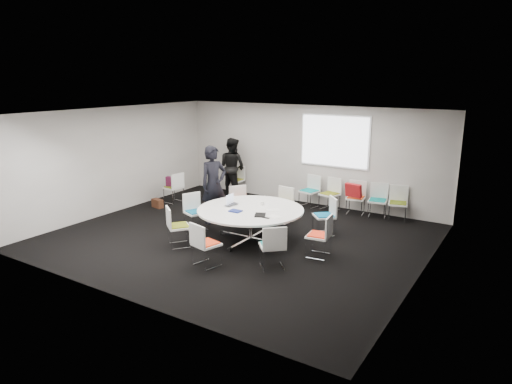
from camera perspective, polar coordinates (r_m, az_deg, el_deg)
The scene contains 31 objects.
room_shell at distance 10.06m, azimuth -1.72°, elevation 1.81°, with size 8.08×7.08×2.88m.
conference_table at distance 10.11m, azimuth -0.70°, elevation -3.07°, with size 2.35×2.35×0.73m.
projection_screen at distance 12.67m, azimuth 9.76°, elevation 6.27°, with size 1.90×0.03×1.35m, color white.
chair_ring_a at distance 9.38m, azimuth 7.88°, elevation -6.41°, with size 0.50×0.51×0.88m.
chair_ring_b at distance 10.68m, azimuth 8.56°, elevation -3.85°, with size 0.64×0.64×0.88m.
chair_ring_c at distance 11.45m, azimuth 3.23°, elevation -2.47°, with size 0.50×0.49×0.88m.
chair_ring_d at distance 11.54m, azimuth -1.94°, elevation -2.32°, with size 0.63×0.63×0.88m.
chair_ring_e at distance 10.94m, azimuth -7.52°, elevation -3.37°, with size 0.59×0.60×0.88m.
chair_ring_f at distance 9.99m, azimuth -9.67°, elevation -5.19°, with size 0.64×0.64×0.88m.
chair_ring_g at distance 8.90m, azimuth -6.27°, elevation -7.53°, with size 0.55×0.55×0.88m.
chair_ring_h at distance 8.76m, azimuth 2.07°, elevation -7.81°, with size 0.64×0.64×0.88m.
chair_back_a at distance 12.89m, azimuth 6.70°, elevation -0.63°, with size 0.54×0.53×0.88m.
chair_back_b at distance 12.64m, azimuth 9.20°, elevation -1.02°, with size 0.55×0.55×0.88m.
chair_back_c at distance 12.39m, azimuth 12.33°, elevation -1.48°, with size 0.52×0.51×0.88m.
chair_back_d at distance 12.25m, azimuth 14.91°, elevation -1.82°, with size 0.53×0.52×0.88m.
chair_back_e at distance 12.13m, azimuth 17.26°, elevation -2.15°, with size 0.55×0.55×0.88m.
chair_spare_left at distance 13.44m, azimuth -10.23°, elevation -0.15°, with size 0.50×0.51×0.88m.
chair_person_back at distance 14.17m, azimuth -2.58°, elevation 0.81°, with size 0.48×0.47×0.88m.
person_main at distance 11.31m, azimuth -5.32°, elevation 0.91°, with size 0.71×0.46×1.94m, color black.
person_back at distance 13.90m, azimuth -2.99°, elevation 3.15°, with size 0.87×0.68×1.78m, color black.
laptop at distance 10.31m, azimuth -2.85°, elevation -1.64°, with size 0.35×0.23×0.03m, color #333338.
laptop_lid at distance 10.36m, azimuth -3.28°, elevation -0.90°, with size 0.30×0.02×0.22m, color silver.
notebook_black at distance 9.59m, azimuth 0.52°, elevation -2.88°, with size 0.22×0.30×0.02m, color black.
tablet_folio at distance 9.87m, azimuth -2.59°, elevation -2.38°, with size 0.26×0.20×0.03m, color navy.
papers_right at distance 9.98m, azimuth 2.15°, elevation -2.26°, with size 0.30×0.21×0.00m, color silver.
papers_front at distance 9.52m, azimuth 2.33°, elevation -3.08°, with size 0.30×0.21×0.00m, color silver.
cup at distance 10.34m, azimuth 0.81°, elevation -1.41°, with size 0.08×0.08×0.09m, color white.
phone at distance 9.41m, azimuth 1.28°, elevation -3.25°, with size 0.14×0.07×0.01m, color black.
maroon_bag at distance 13.37m, azimuth -10.34°, elevation 1.29°, with size 0.40×0.14×0.28m, color #521532.
brown_bag at distance 13.04m, azimuth -12.22°, elevation -1.40°, with size 0.36×0.16×0.24m, color #412214.
red_jacket at distance 12.08m, azimuth 12.08°, elevation 0.21°, with size 0.44×0.10×0.35m, color maroon.
Camera 1 is at (5.57, -8.15, 3.56)m, focal length 32.00 mm.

